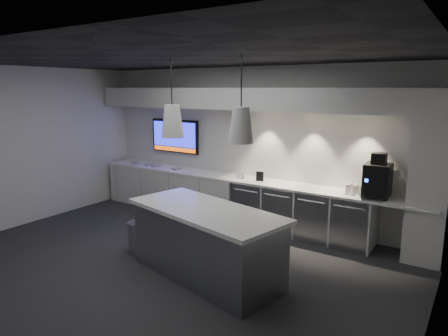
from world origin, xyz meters
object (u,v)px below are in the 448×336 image
Objects in this scene: wall_tv at (175,136)px; bin at (139,237)px; coffee_machine at (378,179)px; island at (206,242)px.

bin is at bearing -62.71° from wall_tv.
bin is 0.71× the size of coffee_machine.
island is at bearing -43.33° from wall_tv.
coffee_machine is at bearing -3.24° from wall_tv.
bin is at bearing -147.40° from coffee_machine.
island is 3.52× the size of coffee_machine.
wall_tv is 0.50× the size of island.
coffee_machine reaches higher than bin.
wall_tv is at bearing 117.29° from bin.
island is 4.97× the size of bin.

